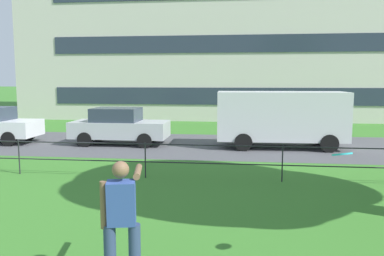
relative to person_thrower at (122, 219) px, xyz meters
The scene contains 6 objects.
street_strip 11.57m from the person_thrower, 95.43° to the left, with size 80.00×6.39×0.01m, color #4C4C51.
park_fence 5.88m from the person_thrower, 100.72° to the left, with size 37.33×0.04×1.00m.
person_thrower is the anchor object (origin of this frame).
frisbee 3.08m from the person_thrower, 13.63° to the left, with size 0.37×0.37×0.09m.
car_silver_far_right 11.83m from the person_thrower, 107.45° to the left, with size 4.00×1.82×1.54m.
panel_van_center 11.72m from the person_thrower, 74.53° to the left, with size 5.05×2.21×2.24m.
Camera 1 is at (2.61, 1.62, 2.72)m, focal length 37.23 mm.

